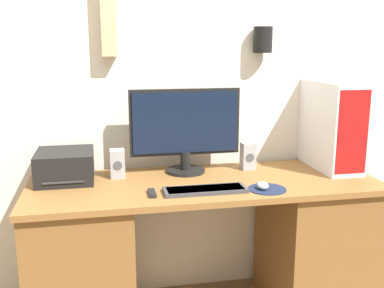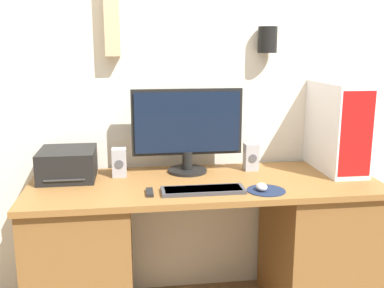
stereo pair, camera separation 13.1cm
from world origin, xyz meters
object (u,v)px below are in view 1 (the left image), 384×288
at_px(monitor, 185,127).
at_px(mouse, 263,186).
at_px(speaker_left, 117,164).
at_px(speaker_right, 248,156).
at_px(computer_tower, 331,125).
at_px(remote_control, 152,193).
at_px(printer, 65,166).
at_px(keyboard, 205,190).

bearing_deg(monitor, mouse, -51.01).
relative_size(speaker_left, speaker_right, 1.00).
relative_size(computer_tower, speaker_left, 3.24).
height_order(monitor, computer_tower, computer_tower).
bearing_deg(remote_control, speaker_left, 114.60).
height_order(mouse, printer, printer).
relative_size(printer, speaker_right, 2.00).
bearing_deg(keyboard, mouse, -5.61).
height_order(keyboard, printer, printer).
bearing_deg(speaker_right, speaker_left, -178.07).
xyz_separation_m(keyboard, mouse, (0.28, -0.03, 0.01)).
relative_size(monitor, remote_control, 5.75).
height_order(printer, remote_control, printer).
xyz_separation_m(monitor, keyboard, (0.03, -0.35, -0.24)).
distance_m(keyboard, speaker_left, 0.51).
bearing_deg(mouse, monitor, 128.99).
relative_size(keyboard, speaker_right, 2.65).
xyz_separation_m(speaker_right, remote_control, (-0.58, -0.34, -0.07)).
relative_size(keyboard, mouse, 5.63).
bearing_deg(computer_tower, monitor, 176.09).
bearing_deg(speaker_left, printer, -178.92).
bearing_deg(remote_control, monitor, 57.34).
bearing_deg(mouse, speaker_left, 152.61).
distance_m(printer, remote_control, 0.52).
relative_size(computer_tower, printer, 1.62).
bearing_deg(speaker_left, mouse, -27.39).
height_order(keyboard, computer_tower, computer_tower).
bearing_deg(remote_control, printer, 142.76).
xyz_separation_m(speaker_left, remote_control, (0.14, -0.31, -0.07)).
height_order(mouse, remote_control, mouse).
relative_size(keyboard, computer_tower, 0.82).
height_order(monitor, speaker_left, monitor).
relative_size(mouse, remote_control, 0.68).
xyz_separation_m(computer_tower, printer, (-1.45, 0.02, -0.17)).
xyz_separation_m(keyboard, printer, (-0.66, 0.32, 0.07)).
distance_m(mouse, speaker_left, 0.76).
relative_size(monitor, computer_tower, 1.23).
distance_m(mouse, computer_tower, 0.64).
xyz_separation_m(printer, speaker_right, (0.98, 0.03, -0.00)).
bearing_deg(speaker_right, remote_control, -149.50).
bearing_deg(remote_control, mouse, -3.64).
bearing_deg(printer, speaker_left, 1.08).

